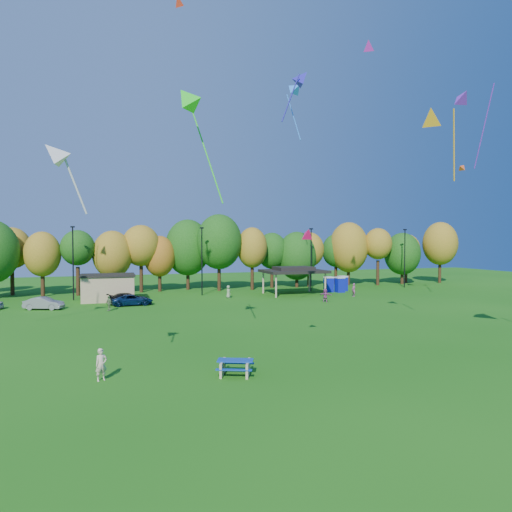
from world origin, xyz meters
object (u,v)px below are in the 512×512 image
object	(u,v)px
picnic_table	(235,366)
car_c	(132,300)
car_b	(44,303)
car_d	(128,298)
kite_flyer	(101,365)
porta_potties	(337,284)

from	to	relation	value
picnic_table	car_c	size ratio (longest dim) A/B	0.53
car_b	car_c	distance (m)	9.11
car_d	car_c	bearing A→B (deg)	-176.03
car_b	kite_flyer	bearing A→B (deg)	-148.35
picnic_table	car_b	size ratio (longest dim) A/B	0.60
picnic_table	car_d	xyz separation A→B (m)	(-4.28, 30.53, 0.16)
picnic_table	car_c	xyz separation A→B (m)	(-3.83, 29.29, 0.14)
picnic_table	car_c	world-z (taller)	car_c
car_b	car_d	bearing A→B (deg)	-60.86
kite_flyer	car_d	size ratio (longest dim) A/B	0.38
picnic_table	car_c	distance (m)	29.54
picnic_table	car_b	world-z (taller)	car_b
picnic_table	kite_flyer	bearing A→B (deg)	-167.70
porta_potties	car_c	bearing A→B (deg)	-170.26
kite_flyer	car_b	size ratio (longest dim) A/B	0.42
car_b	car_c	xyz separation A→B (m)	(9.10, 0.23, -0.04)
picnic_table	kite_flyer	world-z (taller)	kite_flyer
car_d	picnic_table	bearing A→B (deg)	172.05
kite_flyer	car_c	bearing A→B (deg)	60.75
car_c	car_d	size ratio (longest dim) A/B	1.01
porta_potties	car_d	size ratio (longest dim) A/B	0.84
porta_potties	car_c	distance (m)	29.02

